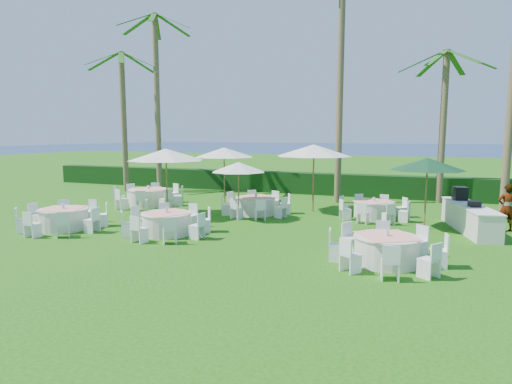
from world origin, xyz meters
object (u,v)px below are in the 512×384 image
banquet_table_d (149,197)px  umbrella_c (224,152)px  banquet_table_c (386,249)px  umbrella_a (166,155)px  umbrella_d (314,150)px  banquet_table_e (256,205)px  banquet_table_b (167,223)px  umbrella_green (427,164)px  staff_person (507,208)px  buffet_table (469,217)px  umbrella_b (238,167)px  banquet_table_a (64,218)px  banquet_table_f (374,209)px

banquet_table_d → umbrella_c: 4.26m
banquet_table_c → umbrella_a: umbrella_a is taller
umbrella_a → umbrella_d: 6.34m
banquet_table_e → banquet_table_b: bearing=-108.2°
banquet_table_b → umbrella_green: (8.22, 4.12, 1.95)m
banquet_table_b → staff_person: (10.89, 4.72, 0.44)m
banquet_table_d → buffet_table: (13.75, -0.40, 0.07)m
umbrella_a → buffet_table: bearing=7.2°
banquet_table_e → banquet_table_c: bearing=-43.1°
banquet_table_d → umbrella_b: 5.67m
umbrella_a → umbrella_c: 4.23m
banquet_table_a → staff_person: 15.75m
umbrella_b → staff_person: (9.70, 1.30, -1.26)m
banquet_table_d → umbrella_c: (2.91, 2.32, 2.08)m
banquet_table_b → staff_person: staff_person is taller
banquet_table_a → buffet_table: bearing=20.3°
banquet_table_c → buffet_table: size_ratio=0.73×
banquet_table_e → umbrella_a: size_ratio=0.93×
banquet_table_b → umbrella_b: 4.00m
banquet_table_c → umbrella_b: size_ratio=1.31×
banquet_table_f → umbrella_c: (-7.46, 1.65, 2.14)m
banquet_table_d → banquet_table_f: (10.36, 0.67, -0.05)m
banquet_table_c → umbrella_c: (-8.42, 7.88, 2.12)m
banquet_table_a → umbrella_green: (12.12, 4.79, 1.94)m
buffet_table → banquet_table_b: bearing=-155.8°
banquet_table_e → umbrella_a: (-3.34, -1.68, 2.17)m
umbrella_a → staff_person: size_ratio=1.88×
buffet_table → umbrella_green: bearing=-171.3°
banquet_table_b → buffet_table: buffet_table is taller
banquet_table_d → buffet_table: buffet_table is taller
banquet_table_d → banquet_table_f: 10.39m
banquet_table_d → umbrella_a: 3.60m
umbrella_a → banquet_table_f: bearing=17.2°
umbrella_b → umbrella_d: 3.69m
banquet_table_a → staff_person: staff_person is taller
umbrella_green → umbrella_b: bearing=-174.3°
banquet_table_b → banquet_table_f: (6.30, 5.41, -0.02)m
banquet_table_e → umbrella_c: bearing=136.8°
umbrella_b → umbrella_green: size_ratio=0.89×
banquet_table_b → umbrella_d: bearing=59.6°
banquet_table_d → banquet_table_f: size_ratio=1.12×
banquet_table_a → umbrella_a: bearing=59.8°
banquet_table_d → umbrella_d: size_ratio=0.95×
umbrella_d → umbrella_green: size_ratio=1.28×
banquet_table_c → banquet_table_f: bearing=98.8°
umbrella_d → buffet_table: 6.71m
umbrella_b → umbrella_d: umbrella_d is taller
umbrella_c → umbrella_green: 9.83m
banquet_table_f → buffet_table: size_ratio=0.69×
banquet_table_e → umbrella_a: bearing=-153.3°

